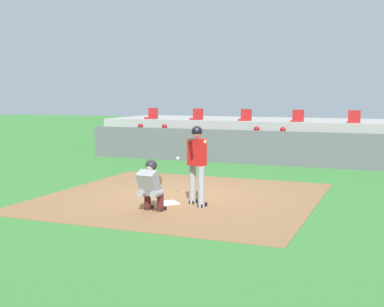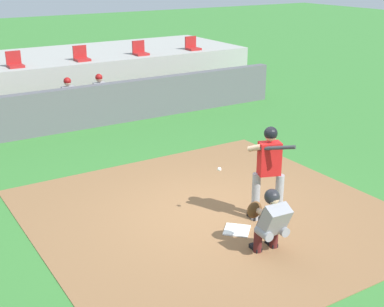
% 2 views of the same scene
% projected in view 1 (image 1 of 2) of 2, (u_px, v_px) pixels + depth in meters
% --- Properties ---
extents(ground_plane, '(80.00, 80.00, 0.00)m').
position_uv_depth(ground_plane, '(181.00, 197.00, 12.46)').
color(ground_plane, '#387A33').
extents(dirt_infield, '(6.40, 6.40, 0.01)m').
position_uv_depth(dirt_infield, '(181.00, 197.00, 12.46)').
color(dirt_infield, olive).
rests_on(dirt_infield, ground).
extents(home_plate, '(0.62, 0.62, 0.02)m').
position_uv_depth(home_plate, '(168.00, 203.00, 11.72)').
color(home_plate, white).
rests_on(home_plate, dirt_infield).
extents(batter_at_plate, '(0.59, 0.87, 1.80)m').
position_uv_depth(batter_at_plate, '(197.00, 160.00, 11.40)').
color(batter_at_plate, '#99999E').
rests_on(batter_at_plate, ground).
extents(catcher_crouched, '(0.50, 1.81, 1.13)m').
position_uv_depth(catcher_crouched, '(151.00, 184.00, 10.87)').
color(catcher_crouched, gray).
rests_on(catcher_crouched, ground).
extents(dugout_wall, '(13.00, 0.30, 1.20)m').
position_uv_depth(dugout_wall, '(252.00, 147.00, 18.39)').
color(dugout_wall, '#59595E').
rests_on(dugout_wall, ground).
extents(dugout_bench, '(11.80, 0.44, 0.45)m').
position_uv_depth(dugout_bench, '(259.00, 155.00, 19.35)').
color(dugout_bench, olive).
rests_on(dugout_bench, ground).
extents(dugout_player_0, '(0.49, 0.70, 1.30)m').
position_uv_depth(dugout_player_0, '(139.00, 139.00, 21.01)').
color(dugout_player_0, '#939399').
rests_on(dugout_player_0, ground).
extents(dugout_player_1, '(0.49, 0.70, 1.30)m').
position_uv_depth(dugout_player_1, '(163.00, 140.00, 20.60)').
color(dugout_player_1, '#939399').
rests_on(dugout_player_1, ground).
extents(dugout_player_2, '(0.49, 0.70, 1.30)m').
position_uv_depth(dugout_player_2, '(256.00, 143.00, 19.19)').
color(dugout_player_2, '#939399').
rests_on(dugout_player_2, ground).
extents(dugout_player_3, '(0.49, 0.70, 1.30)m').
position_uv_depth(dugout_player_3, '(282.00, 144.00, 18.83)').
color(dugout_player_3, '#939399').
rests_on(dugout_player_3, ground).
extents(stands_platform, '(15.00, 4.40, 1.40)m').
position_uv_depth(stands_platform, '(279.00, 135.00, 22.43)').
color(stands_platform, '#9E9E99').
rests_on(stands_platform, ground).
extents(stadium_seat_0, '(0.46, 0.46, 0.48)m').
position_uv_depth(stadium_seat_0, '(152.00, 116.00, 22.94)').
color(stadium_seat_0, '#A51E1E').
rests_on(stadium_seat_0, stands_platform).
extents(stadium_seat_1, '(0.46, 0.46, 0.48)m').
position_uv_depth(stadium_seat_1, '(197.00, 117.00, 22.14)').
color(stadium_seat_1, '#A51E1E').
rests_on(stadium_seat_1, stands_platform).
extents(stadium_seat_2, '(0.46, 0.46, 0.48)m').
position_uv_depth(stadium_seat_2, '(245.00, 117.00, 21.33)').
color(stadium_seat_2, '#A51E1E').
rests_on(stadium_seat_2, stands_platform).
extents(stadium_seat_3, '(0.46, 0.46, 0.48)m').
position_uv_depth(stadium_seat_3, '(298.00, 118.00, 20.53)').
color(stadium_seat_3, '#A51E1E').
rests_on(stadium_seat_3, stands_platform).
extents(stadium_seat_4, '(0.46, 0.46, 0.48)m').
position_uv_depth(stadium_seat_4, '(354.00, 119.00, 19.73)').
color(stadium_seat_4, '#A51E1E').
rests_on(stadium_seat_4, stands_platform).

